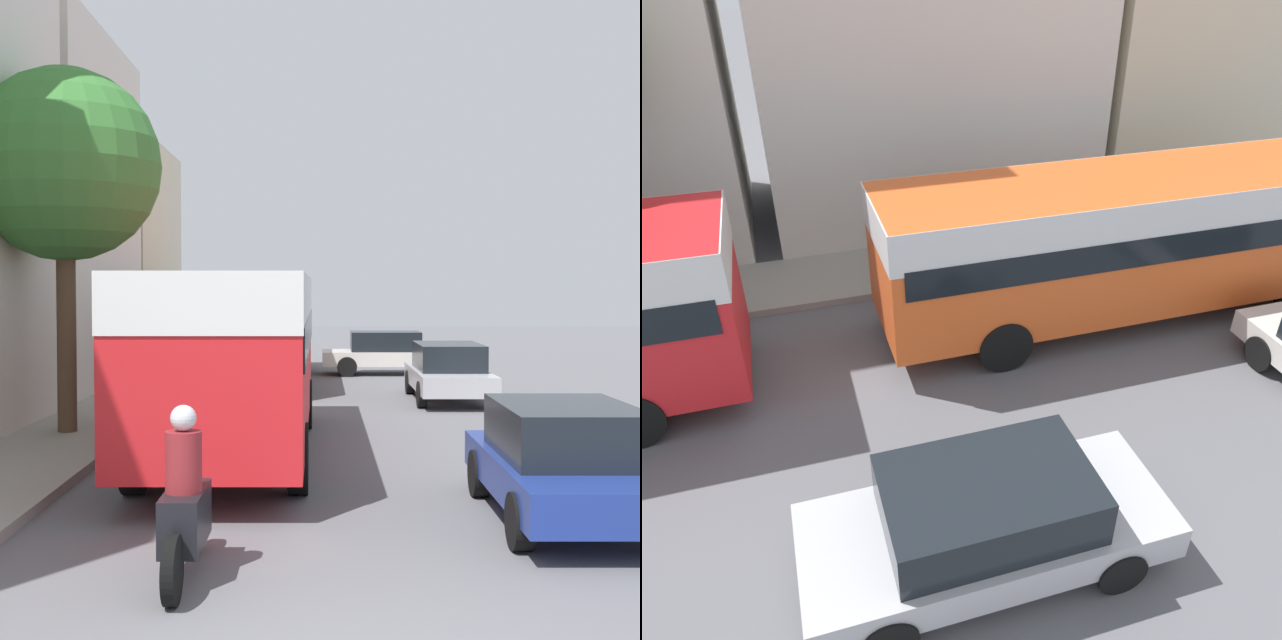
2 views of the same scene
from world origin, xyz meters
TOP-DOWN VIEW (x-y plane):
  - building_end_row at (-9.20, 27.40)m, footprint 5.99×8.07m
  - bus_lead at (-1.87, 9.50)m, footprint 2.55×9.36m
  - bus_following at (-2.02, 21.67)m, footprint 2.50×10.38m
  - motorcycle_behind_lead at (-1.76, 3.06)m, footprint 0.39×2.24m
  - car_crossing at (1.73, 23.70)m, footprint 4.15×1.84m
  - car_far_curb at (2.59, 5.23)m, footprint 1.88×4.05m
  - car_distant at (2.83, 16.85)m, footprint 1.87×4.51m
  - pedestrian_walking_away at (-4.86, 17.61)m, footprint 0.42×0.42m
  - street_tree at (-5.21, 11.10)m, footprint 3.61×3.61m

SIDE VIEW (x-z plane):
  - motorcycle_behind_lead at x=-1.76m, z-range -0.18..1.55m
  - car_crossing at x=1.73m, z-range 0.03..1.45m
  - car_far_curb at x=2.59m, z-range 0.03..1.47m
  - car_distant at x=2.83m, z-range 0.03..1.49m
  - pedestrian_walking_away at x=-4.86m, z-range 0.15..1.74m
  - bus_following at x=-2.02m, z-range 0.45..3.37m
  - bus_lead at x=-1.87m, z-range 0.46..3.53m
  - building_end_row at x=-9.20m, z-range 0.00..8.07m
  - street_tree at x=-5.21m, z-range 1.73..8.56m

